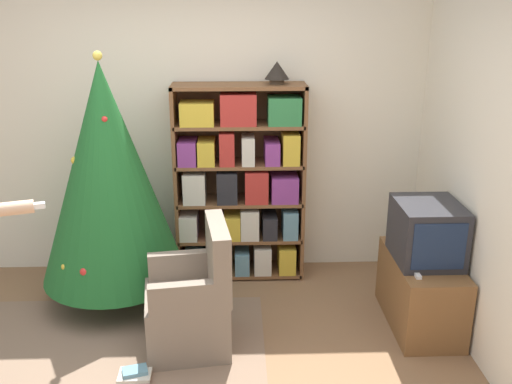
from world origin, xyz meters
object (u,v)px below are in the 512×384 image
armchair (192,305)px  table_lamp (277,71)px  television (427,232)px  christmas_tree (108,174)px  bookshelf (241,185)px

armchair → table_lamp: table_lamp is taller
television → christmas_tree: christmas_tree is taller
bookshelf → armchair: (-0.35, -1.10, -0.52)m
bookshelf → television: bookshelf is taller
bookshelf → television: (1.34, -0.87, -0.09)m
television → christmas_tree: size_ratio=0.26×
christmas_tree → bookshelf: bearing=21.7°
television → armchair: (-1.69, -0.23, -0.43)m
bookshelf → television: size_ratio=3.21×
bookshelf → television: 1.60m
bookshelf → christmas_tree: bearing=-158.3°
television → table_lamp: 1.71m
television → christmas_tree: (-2.36, 0.47, 0.32)m
bookshelf → table_lamp: size_ratio=8.46×
television → armchair: 1.76m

